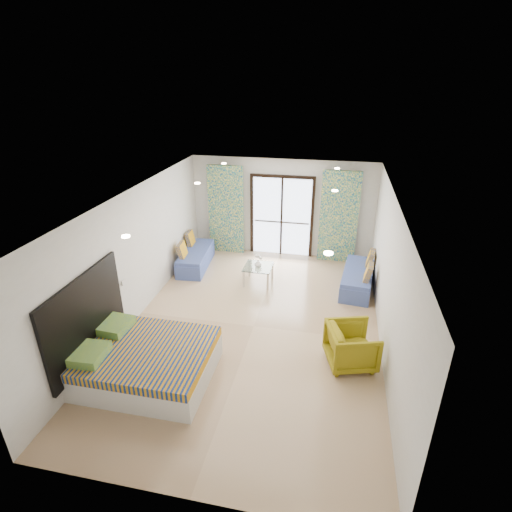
% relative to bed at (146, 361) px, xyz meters
% --- Properties ---
extents(floor, '(5.00, 7.50, 0.01)m').
position_rel_bed_xyz_m(floor, '(1.48, 1.81, -0.31)').
color(floor, tan).
rests_on(floor, ground).
extents(ceiling, '(5.00, 7.50, 0.01)m').
position_rel_bed_xyz_m(ceiling, '(1.48, 1.81, 2.39)').
color(ceiling, silver).
rests_on(ceiling, ground).
extents(wall_back, '(5.00, 0.01, 2.70)m').
position_rel_bed_xyz_m(wall_back, '(1.48, 5.56, 1.04)').
color(wall_back, silver).
rests_on(wall_back, ground).
extents(wall_front, '(5.00, 0.01, 2.70)m').
position_rel_bed_xyz_m(wall_front, '(1.48, -1.94, 1.04)').
color(wall_front, silver).
rests_on(wall_front, ground).
extents(wall_left, '(0.01, 7.50, 2.70)m').
position_rel_bed_xyz_m(wall_left, '(-1.02, 1.81, 1.04)').
color(wall_left, silver).
rests_on(wall_left, ground).
extents(wall_right, '(0.01, 7.50, 2.70)m').
position_rel_bed_xyz_m(wall_right, '(3.98, 1.81, 1.04)').
color(wall_right, silver).
rests_on(wall_right, ground).
extents(balcony_door, '(1.76, 0.08, 2.28)m').
position_rel_bed_xyz_m(balcony_door, '(1.48, 5.53, 0.95)').
color(balcony_door, black).
rests_on(balcony_door, floor).
extents(balcony_rail, '(1.52, 0.03, 0.04)m').
position_rel_bed_xyz_m(balcony_rail, '(1.48, 5.54, 0.64)').
color(balcony_rail, '#595451').
rests_on(balcony_rail, balcony_door).
extents(curtain_left, '(1.00, 0.10, 2.50)m').
position_rel_bed_xyz_m(curtain_left, '(-0.07, 5.38, 0.94)').
color(curtain_left, silver).
rests_on(curtain_left, floor).
extents(curtain_right, '(1.00, 0.10, 2.50)m').
position_rel_bed_xyz_m(curtain_right, '(3.03, 5.38, 0.94)').
color(curtain_right, silver).
rests_on(curtain_right, floor).
extents(downlight_a, '(0.12, 0.12, 0.02)m').
position_rel_bed_xyz_m(downlight_a, '(0.08, -0.19, 2.36)').
color(downlight_a, '#FFE0B2').
rests_on(downlight_a, ceiling).
extents(downlight_b, '(0.12, 0.12, 0.02)m').
position_rel_bed_xyz_m(downlight_b, '(2.88, -0.19, 2.36)').
color(downlight_b, '#FFE0B2').
rests_on(downlight_b, ceiling).
extents(downlight_c, '(0.12, 0.12, 0.02)m').
position_rel_bed_xyz_m(downlight_c, '(0.08, 2.81, 2.36)').
color(downlight_c, '#FFE0B2').
rests_on(downlight_c, ceiling).
extents(downlight_d, '(0.12, 0.12, 0.02)m').
position_rel_bed_xyz_m(downlight_d, '(2.88, 2.81, 2.36)').
color(downlight_d, '#FFE0B2').
rests_on(downlight_d, ceiling).
extents(downlight_e, '(0.12, 0.12, 0.02)m').
position_rel_bed_xyz_m(downlight_e, '(0.08, 4.81, 2.36)').
color(downlight_e, '#FFE0B2').
rests_on(downlight_e, ceiling).
extents(downlight_f, '(0.12, 0.12, 0.02)m').
position_rel_bed_xyz_m(downlight_f, '(2.88, 4.81, 2.36)').
color(downlight_f, '#FFE0B2').
rests_on(downlight_f, ceiling).
extents(headboard, '(0.06, 2.10, 1.50)m').
position_rel_bed_xyz_m(headboard, '(-0.98, -0.00, 0.74)').
color(headboard, black).
rests_on(headboard, floor).
extents(switch_plate, '(0.02, 0.10, 0.10)m').
position_rel_bed_xyz_m(switch_plate, '(-0.99, 1.25, 0.74)').
color(switch_plate, silver).
rests_on(switch_plate, wall_left).
extents(bed, '(2.12, 1.73, 0.73)m').
position_rel_bed_xyz_m(bed, '(0.00, 0.00, 0.00)').
color(bed, silver).
rests_on(bed, floor).
extents(daybed_left, '(0.81, 1.74, 0.83)m').
position_rel_bed_xyz_m(daybed_left, '(-0.64, 4.23, -0.05)').
color(daybed_left, '#405399').
rests_on(daybed_left, floor).
extents(daybed_right, '(0.85, 1.79, 0.85)m').
position_rel_bed_xyz_m(daybed_right, '(3.59, 3.89, -0.04)').
color(daybed_right, '#405399').
rests_on(daybed_right, floor).
extents(coffee_table, '(0.69, 0.69, 0.78)m').
position_rel_bed_xyz_m(coffee_table, '(1.20, 3.67, 0.09)').
color(coffee_table, silver).
rests_on(coffee_table, floor).
extents(vase, '(0.20, 0.21, 0.18)m').
position_rel_bed_xyz_m(vase, '(1.20, 3.63, 0.23)').
color(vase, white).
rests_on(vase, coffee_table).
extents(armchair, '(0.95, 0.99, 0.83)m').
position_rel_bed_xyz_m(armchair, '(3.40, 1.04, 0.11)').
color(armchair, olive).
rests_on(armchair, floor).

